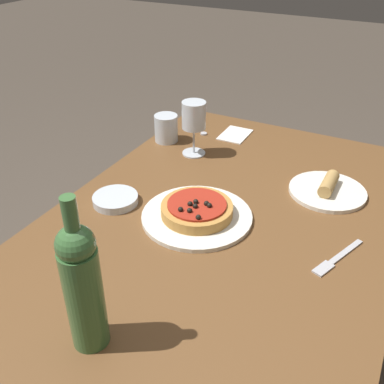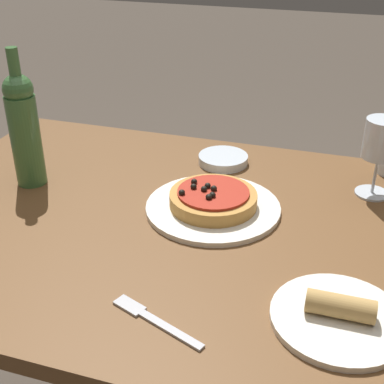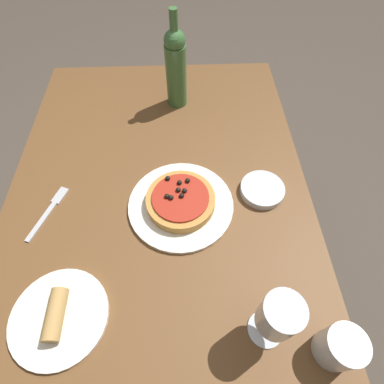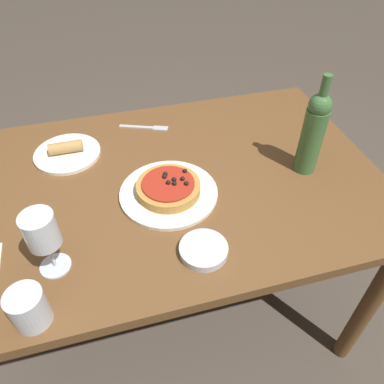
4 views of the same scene
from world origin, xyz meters
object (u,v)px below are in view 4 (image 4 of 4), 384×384
(dining_table, at_px, (166,202))
(water_cup, at_px, (29,308))
(dinner_plate, at_px, (169,193))
(fork, at_px, (147,128))
(side_bowl, at_px, (204,250))
(side_plate, at_px, (67,152))
(wine_bottle, at_px, (313,132))
(pizza, at_px, (169,187))
(wine_glass, at_px, (41,232))

(dining_table, distance_m, water_cup, 0.56)
(dining_table, height_order, dinner_plate, dinner_plate)
(dinner_plate, height_order, fork, dinner_plate)
(side_bowl, bearing_deg, water_cup, 10.54)
(side_bowl, xyz_separation_m, side_plate, (0.33, -0.52, 0.00))
(wine_bottle, height_order, water_cup, wine_bottle)
(dining_table, height_order, side_plate, side_plate)
(wine_bottle, height_order, side_bowl, wine_bottle)
(dinner_plate, xyz_separation_m, pizza, (-0.00, -0.00, 0.02))
(dining_table, xyz_separation_m, side_bowl, (-0.04, 0.30, 0.11))
(wine_glass, relative_size, side_bowl, 1.44)
(wine_glass, distance_m, wine_bottle, 0.81)
(dining_table, distance_m, side_bowl, 0.32)
(wine_bottle, bearing_deg, water_cup, 21.01)
(wine_bottle, relative_size, fork, 1.83)
(wine_glass, bearing_deg, dining_table, -143.53)
(dinner_plate, height_order, side_plate, side_plate)
(water_cup, relative_size, side_bowl, 0.75)
(water_cup, relative_size, side_plate, 0.43)
(wine_bottle, distance_m, side_bowl, 0.50)
(wine_bottle, xyz_separation_m, fork, (0.45, -0.37, -0.14))
(dining_table, distance_m, pizza, 0.14)
(dinner_plate, height_order, side_bowl, side_bowl)
(side_plate, bearing_deg, fork, -162.97)
(wine_glass, bearing_deg, wine_bottle, -166.73)
(wine_glass, height_order, side_plate, wine_glass)
(water_cup, height_order, side_plate, water_cup)
(water_cup, height_order, side_bowl, water_cup)
(wine_glass, relative_size, fork, 1.04)
(side_bowl, height_order, fork, side_bowl)
(side_plate, bearing_deg, dining_table, 143.28)
(fork, bearing_deg, side_bowl, -64.95)
(wine_glass, height_order, wine_bottle, wine_bottle)
(wine_glass, distance_m, water_cup, 0.17)
(dinner_plate, relative_size, side_bowl, 2.32)
(pizza, distance_m, side_bowl, 0.24)
(dining_table, distance_m, fork, 0.32)
(wine_glass, xyz_separation_m, wine_bottle, (-0.79, -0.19, 0.01))
(dinner_plate, bearing_deg, water_cup, 39.68)
(dining_table, height_order, water_cup, water_cup)
(dining_table, xyz_separation_m, wine_bottle, (-0.45, 0.06, 0.24))
(pizza, height_order, fork, pizza)
(dinner_plate, bearing_deg, wine_glass, 28.50)
(pizza, bearing_deg, dinner_plate, 20.54)
(fork, bearing_deg, pizza, -68.47)
(wine_glass, bearing_deg, side_bowl, 171.35)
(dinner_plate, xyz_separation_m, side_bowl, (-0.04, 0.24, 0.01))
(dining_table, xyz_separation_m, fork, (-0.00, -0.31, 0.10))
(dinner_plate, height_order, wine_glass, wine_glass)
(water_cup, bearing_deg, pizza, -140.33)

